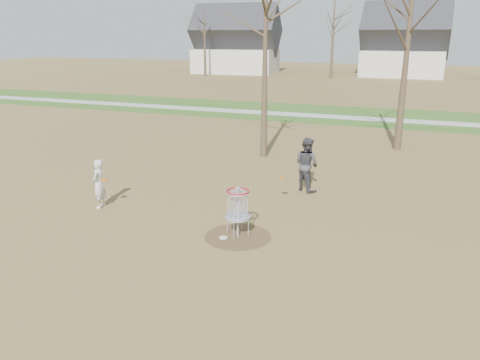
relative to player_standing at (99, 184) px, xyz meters
The scene contains 11 objects.
ground 4.93m from the player_standing, ahead, with size 160.00×160.00×0.00m, color brown.
green_band 20.99m from the player_standing, 76.67° to the left, with size 160.00×8.00×0.01m, color #2D5119.
footpath 20.01m from the player_standing, 76.01° to the left, with size 160.00×1.50×0.01m, color #9E9E99.
dirt_circle 4.93m from the player_standing, ahead, with size 1.80×1.80×0.01m, color #47331E.
player_standing is the anchor object (origin of this frame).
player_throwing 6.87m from the player_standing, 34.58° to the left, with size 0.91×0.71×1.86m, color #3A393F.
disc_grounded 4.65m from the player_standing, 10.46° to the right, with size 0.22×0.22×0.02m, color silver.
discs_in_play 3.11m from the player_standing, 21.86° to the left, with size 5.15×2.63×0.15m.
disc_golf_basket 4.87m from the player_standing, ahead, with size 0.64×0.64×1.35m.
bare_trees 36.10m from the player_standing, 79.36° to the left, with size 52.62×44.98×9.00m.
houses_row 52.84m from the player_standing, 80.01° to the left, with size 56.51×10.01×7.26m.
Camera 1 is at (4.09, -10.77, 5.19)m, focal length 35.00 mm.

